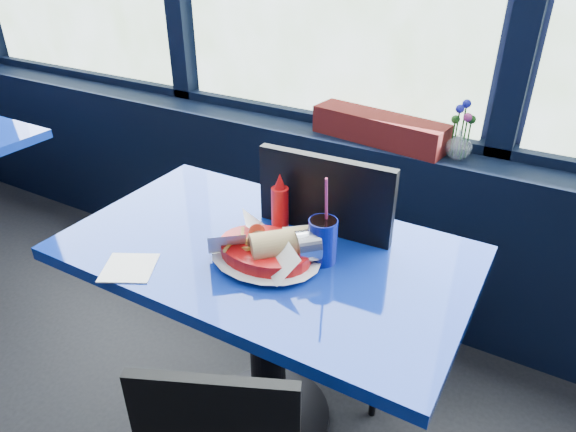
# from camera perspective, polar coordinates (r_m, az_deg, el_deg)

# --- Properties ---
(window_sill) EXTENTS (5.00, 0.26, 0.80)m
(window_sill) POSITION_cam_1_polar(r_m,az_deg,el_deg) (2.48, 2.44, 1.21)
(window_sill) COLOR black
(window_sill) RESTS_ON ground
(near_table) EXTENTS (1.20, 0.70, 0.75)m
(near_table) POSITION_cam_1_polar(r_m,az_deg,el_deg) (1.63, -2.44, -8.83)
(near_table) COLOR black
(near_table) RESTS_ON ground
(chair_near_back) EXTENTS (0.47, 0.48, 1.00)m
(chair_near_back) POSITION_cam_1_polar(r_m,az_deg,el_deg) (1.80, 5.75, -4.63)
(chair_near_back) COLOR black
(chair_near_back) RESTS_ON ground
(planter_box) EXTENTS (0.58, 0.22, 0.11)m
(planter_box) POSITION_cam_1_polar(r_m,az_deg,el_deg) (2.16, 10.07, 9.57)
(planter_box) COLOR maroon
(planter_box) RESTS_ON window_sill
(flower_vase) EXTENTS (0.11, 0.11, 0.22)m
(flower_vase) POSITION_cam_1_polar(r_m,az_deg,el_deg) (2.08, 18.50, 7.95)
(flower_vase) COLOR silver
(flower_vase) RESTS_ON window_sill
(food_basket) EXTENTS (0.35, 0.35, 0.11)m
(food_basket) POSITION_cam_1_polar(r_m,az_deg,el_deg) (1.45, -2.30, -3.73)
(food_basket) COLOR #BC0C0D
(food_basket) RESTS_ON near_table
(ketchup_bottle) EXTENTS (0.05, 0.05, 0.20)m
(ketchup_bottle) POSITION_cam_1_polar(r_m,az_deg,el_deg) (1.56, -0.89, 1.04)
(ketchup_bottle) COLOR #BC0C0D
(ketchup_bottle) RESTS_ON near_table
(soda_cup) EXTENTS (0.08, 0.08, 0.28)m
(soda_cup) POSITION_cam_1_polar(r_m,az_deg,el_deg) (1.44, 3.87, -2.65)
(soda_cup) COLOR #0C188D
(soda_cup) RESTS_ON near_table
(napkin) EXTENTS (0.19, 0.19, 0.00)m
(napkin) POSITION_cam_1_polar(r_m,az_deg,el_deg) (1.50, -17.24, -5.51)
(napkin) COLOR white
(napkin) RESTS_ON near_table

